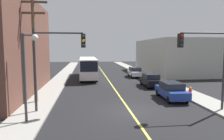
% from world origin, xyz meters
% --- Properties ---
extents(ground_plane, '(120.00, 120.00, 0.00)m').
position_xyz_m(ground_plane, '(0.00, 0.00, 0.00)').
color(ground_plane, black).
extents(sidewalk_left, '(2.50, 90.00, 0.15)m').
position_xyz_m(sidewalk_left, '(-7.25, 10.00, 0.07)').
color(sidewalk_left, gray).
rests_on(sidewalk_left, ground).
extents(sidewalk_right, '(2.50, 90.00, 0.15)m').
position_xyz_m(sidewalk_right, '(7.25, 10.00, 0.07)').
color(sidewalk_right, gray).
rests_on(sidewalk_right, ground).
extents(lane_stripe_center, '(0.16, 60.00, 0.01)m').
position_xyz_m(lane_stripe_center, '(0.00, 15.00, 0.01)').
color(lane_stripe_center, '#D8CC4C').
rests_on(lane_stripe_center, ground).
extents(building_right_warehouse, '(12.00, 18.59, 6.45)m').
position_xyz_m(building_right_warehouse, '(14.49, 23.82, 3.23)').
color(building_right_warehouse, '#B2B2A8').
rests_on(building_right_warehouse, ground).
extents(city_bus, '(2.73, 12.19, 3.20)m').
position_xyz_m(city_bus, '(-3.00, 18.29, 1.82)').
color(city_bus, silver).
rests_on(city_bus, ground).
extents(parked_car_blue, '(1.90, 4.44, 1.62)m').
position_xyz_m(parked_car_blue, '(4.62, 3.06, 0.84)').
color(parked_car_blue, navy).
rests_on(parked_car_blue, ground).
extents(parked_car_black, '(1.87, 4.43, 1.62)m').
position_xyz_m(parked_car_black, '(4.70, 9.62, 0.84)').
color(parked_car_black, black).
rests_on(parked_car_black, ground).
extents(parked_car_white, '(1.90, 4.44, 1.62)m').
position_xyz_m(parked_car_white, '(4.80, 18.47, 0.84)').
color(parked_car_white, silver).
rests_on(parked_car_white, ground).
extents(utility_pole_near, '(2.40, 0.28, 9.03)m').
position_xyz_m(utility_pole_near, '(-7.62, 3.13, 5.15)').
color(utility_pole_near, brown).
rests_on(utility_pole_near, sidewalk_left).
extents(traffic_signal_left_corner, '(3.75, 0.48, 6.00)m').
position_xyz_m(traffic_signal_left_corner, '(-5.41, 0.26, 4.30)').
color(traffic_signal_left_corner, '#2D2D33').
rests_on(traffic_signal_left_corner, sidewalk_left).
extents(traffic_signal_right_corner, '(3.75, 0.48, 6.00)m').
position_xyz_m(traffic_signal_right_corner, '(5.41, -0.97, 4.30)').
color(traffic_signal_right_corner, '#2D2D33').
rests_on(traffic_signal_right_corner, sidewalk_right).
extents(street_lamp_left, '(0.98, 0.40, 5.50)m').
position_xyz_m(street_lamp_left, '(-6.83, -1.92, 3.74)').
color(street_lamp_left, '#38383D').
rests_on(street_lamp_left, sidewalk_left).
extents(fire_hydrant, '(0.44, 0.26, 0.84)m').
position_xyz_m(fire_hydrant, '(6.85, 3.74, 0.58)').
color(fire_hydrant, red).
rests_on(fire_hydrant, sidewalk_right).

